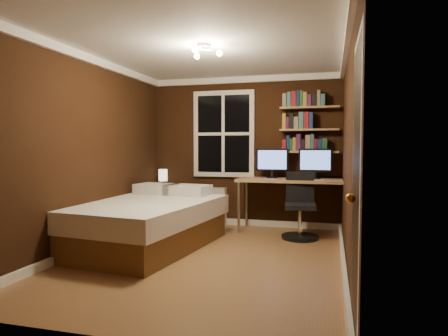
% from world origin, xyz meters
% --- Properties ---
extents(floor, '(4.20, 4.20, 0.00)m').
position_xyz_m(floor, '(0.00, 0.00, 0.00)').
color(floor, olive).
rests_on(floor, ground).
extents(wall_back, '(3.20, 0.04, 2.50)m').
position_xyz_m(wall_back, '(0.00, 2.10, 1.25)').
color(wall_back, black).
rests_on(wall_back, ground).
extents(wall_left, '(0.04, 4.20, 2.50)m').
position_xyz_m(wall_left, '(-1.60, 0.00, 1.25)').
color(wall_left, black).
rests_on(wall_left, ground).
extents(wall_right, '(0.04, 4.20, 2.50)m').
position_xyz_m(wall_right, '(1.60, 0.00, 1.25)').
color(wall_right, black).
rests_on(wall_right, ground).
extents(ceiling, '(3.20, 4.20, 0.02)m').
position_xyz_m(ceiling, '(0.00, 0.00, 2.50)').
color(ceiling, white).
rests_on(ceiling, wall_back).
extents(window, '(1.06, 0.06, 1.46)m').
position_xyz_m(window, '(-0.35, 2.06, 1.55)').
color(window, white).
rests_on(window, wall_back).
extents(door, '(0.03, 0.82, 2.05)m').
position_xyz_m(door, '(1.59, -1.55, 1.02)').
color(door, black).
rests_on(door, ground).
extents(door_knob, '(0.06, 0.06, 0.06)m').
position_xyz_m(door_knob, '(1.55, -1.85, 1.00)').
color(door_knob, '#CD8D41').
rests_on(door_knob, door).
extents(ceiling_fixture, '(0.44, 0.44, 0.18)m').
position_xyz_m(ceiling_fixture, '(0.00, -0.10, 2.40)').
color(ceiling_fixture, beige).
rests_on(ceiling_fixture, ceiling).
extents(bookshelf_lower, '(0.92, 0.22, 0.03)m').
position_xyz_m(bookshelf_lower, '(1.08, 1.98, 1.25)').
color(bookshelf_lower, '#A78251').
rests_on(bookshelf_lower, wall_back).
extents(books_row_lower, '(0.66, 0.16, 0.23)m').
position_xyz_m(books_row_lower, '(1.08, 1.98, 1.38)').
color(books_row_lower, maroon).
rests_on(books_row_lower, bookshelf_lower).
extents(bookshelf_middle, '(0.92, 0.22, 0.03)m').
position_xyz_m(bookshelf_middle, '(1.08, 1.98, 1.60)').
color(bookshelf_middle, '#A78251').
rests_on(bookshelf_middle, wall_back).
extents(books_row_middle, '(0.42, 0.16, 0.23)m').
position_xyz_m(books_row_middle, '(1.08, 1.98, 1.73)').
color(books_row_middle, navy).
rests_on(books_row_middle, bookshelf_middle).
extents(bookshelf_upper, '(0.92, 0.22, 0.03)m').
position_xyz_m(bookshelf_upper, '(1.08, 1.98, 1.95)').
color(bookshelf_upper, '#A78251').
rests_on(bookshelf_upper, wall_back).
extents(books_row_upper, '(0.60, 0.16, 0.23)m').
position_xyz_m(books_row_upper, '(1.08, 1.98, 2.08)').
color(books_row_upper, '#245634').
rests_on(books_row_upper, bookshelf_upper).
extents(bed, '(1.87, 2.42, 0.76)m').
position_xyz_m(bed, '(-1.00, 0.30, 0.33)').
color(bed, brown).
rests_on(bed, ground).
extents(nightstand, '(0.47, 0.47, 0.51)m').
position_xyz_m(nightstand, '(-1.38, 1.85, 0.25)').
color(nightstand, brown).
rests_on(nightstand, ground).
extents(bedside_lamp, '(0.15, 0.15, 0.44)m').
position_xyz_m(bedside_lamp, '(-1.38, 1.85, 0.73)').
color(bedside_lamp, beige).
rests_on(bedside_lamp, nightstand).
extents(radiator, '(0.42, 0.15, 0.63)m').
position_xyz_m(radiator, '(-0.50, 1.99, 0.32)').
color(radiator, silver).
rests_on(radiator, ground).
extents(desk, '(1.75, 0.66, 0.83)m').
position_xyz_m(desk, '(0.87, 1.75, 0.77)').
color(desk, '#A78251').
rests_on(desk, ground).
extents(monitor_left, '(0.51, 0.12, 0.47)m').
position_xyz_m(monitor_left, '(0.51, 1.84, 1.07)').
color(monitor_left, black).
rests_on(monitor_left, desk).
extents(monitor_right, '(0.51, 0.12, 0.47)m').
position_xyz_m(monitor_right, '(1.19, 1.84, 1.07)').
color(monitor_right, black).
rests_on(monitor_right, desk).
extents(desk_lamp, '(0.14, 0.32, 0.44)m').
position_xyz_m(desk_lamp, '(1.70, 1.67, 1.05)').
color(desk_lamp, silver).
rests_on(desk_lamp, desk).
extents(office_chair, '(0.53, 0.53, 0.96)m').
position_xyz_m(office_chair, '(1.00, 1.35, 0.36)').
color(office_chair, black).
rests_on(office_chair, ground).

